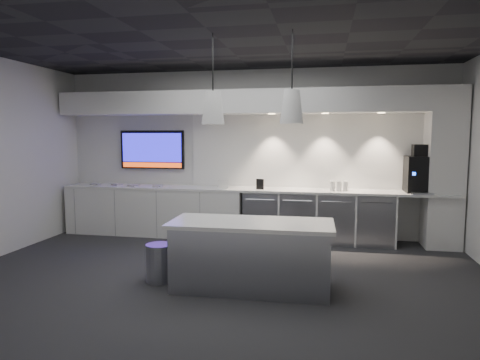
% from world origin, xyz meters
% --- Properties ---
extents(floor, '(7.00, 7.00, 0.00)m').
position_xyz_m(floor, '(0.00, 0.00, 0.00)').
color(floor, '#29292B').
rests_on(floor, ground).
extents(ceiling, '(7.00, 7.00, 0.00)m').
position_xyz_m(ceiling, '(0.00, 0.00, 3.00)').
color(ceiling, black).
rests_on(ceiling, wall_back).
extents(wall_back, '(7.00, 0.00, 7.00)m').
position_xyz_m(wall_back, '(0.00, 2.50, 1.50)').
color(wall_back, silver).
rests_on(wall_back, floor).
extents(wall_front, '(7.00, 0.00, 7.00)m').
position_xyz_m(wall_front, '(0.00, -2.50, 1.50)').
color(wall_front, silver).
rests_on(wall_front, floor).
extents(back_counter, '(6.80, 0.65, 0.04)m').
position_xyz_m(back_counter, '(0.00, 2.17, 0.88)').
color(back_counter, white).
rests_on(back_counter, left_base_cabinets).
extents(left_base_cabinets, '(3.30, 0.63, 0.86)m').
position_xyz_m(left_base_cabinets, '(-1.75, 2.17, 0.43)').
color(left_base_cabinets, white).
rests_on(left_base_cabinets, floor).
extents(fridge_unit_a, '(0.60, 0.61, 0.85)m').
position_xyz_m(fridge_unit_a, '(0.25, 2.17, 0.42)').
color(fridge_unit_a, '#95969D').
rests_on(fridge_unit_a, floor).
extents(fridge_unit_b, '(0.60, 0.61, 0.85)m').
position_xyz_m(fridge_unit_b, '(0.88, 2.17, 0.42)').
color(fridge_unit_b, '#95969D').
rests_on(fridge_unit_b, floor).
extents(fridge_unit_c, '(0.60, 0.61, 0.85)m').
position_xyz_m(fridge_unit_c, '(1.51, 2.17, 0.42)').
color(fridge_unit_c, '#95969D').
rests_on(fridge_unit_c, floor).
extents(fridge_unit_d, '(0.60, 0.61, 0.85)m').
position_xyz_m(fridge_unit_d, '(2.14, 2.17, 0.42)').
color(fridge_unit_d, '#95969D').
rests_on(fridge_unit_d, floor).
extents(backsplash, '(4.60, 0.03, 1.30)m').
position_xyz_m(backsplash, '(1.20, 2.48, 1.55)').
color(backsplash, white).
rests_on(backsplash, wall_back).
extents(soffit, '(6.90, 0.60, 0.40)m').
position_xyz_m(soffit, '(0.00, 2.20, 2.40)').
color(soffit, white).
rests_on(soffit, wall_back).
extents(column, '(0.55, 0.55, 2.60)m').
position_xyz_m(column, '(3.20, 2.20, 1.30)').
color(column, white).
rests_on(column, floor).
extents(wall_tv, '(1.25, 0.07, 0.72)m').
position_xyz_m(wall_tv, '(-1.90, 2.45, 1.56)').
color(wall_tv, black).
rests_on(wall_tv, wall_back).
extents(island, '(1.94, 0.86, 0.82)m').
position_xyz_m(island, '(0.47, -0.28, 0.41)').
color(island, '#95969D').
rests_on(island, floor).
extents(bin, '(0.44, 0.44, 0.48)m').
position_xyz_m(bin, '(-0.70, -0.26, 0.24)').
color(bin, '#95969D').
rests_on(bin, floor).
extents(coffee_machine, '(0.43, 0.60, 0.78)m').
position_xyz_m(coffee_machine, '(2.83, 2.20, 1.22)').
color(coffee_machine, black).
rests_on(coffee_machine, back_counter).
extents(sign_black, '(0.14, 0.06, 0.18)m').
position_xyz_m(sign_black, '(0.22, 2.08, 0.99)').
color(sign_black, black).
rests_on(sign_black, back_counter).
extents(sign_white, '(0.18, 0.04, 0.14)m').
position_xyz_m(sign_white, '(-0.43, 2.07, 0.97)').
color(sign_white, white).
rests_on(sign_white, back_counter).
extents(cup_cluster, '(0.30, 0.19, 0.16)m').
position_xyz_m(cup_cluster, '(1.55, 2.16, 0.98)').
color(cup_cluster, silver).
rests_on(cup_cluster, back_counter).
extents(tray_a, '(0.18, 0.18, 0.02)m').
position_xyz_m(tray_a, '(-2.94, 2.17, 0.91)').
color(tray_a, '#9B9B9B').
rests_on(tray_a, back_counter).
extents(tray_b, '(0.20, 0.20, 0.02)m').
position_xyz_m(tray_b, '(-2.50, 2.17, 0.91)').
color(tray_b, '#9B9B9B').
rests_on(tray_b, back_counter).
extents(tray_c, '(0.18, 0.18, 0.02)m').
position_xyz_m(tray_c, '(-2.13, 2.08, 0.91)').
color(tray_c, '#9B9B9B').
rests_on(tray_c, back_counter).
extents(tray_d, '(0.17, 0.17, 0.02)m').
position_xyz_m(tray_d, '(-1.67, 2.11, 0.91)').
color(tray_d, '#9B9B9B').
rests_on(tray_d, back_counter).
extents(pendant_left, '(0.27, 0.27, 1.08)m').
position_xyz_m(pendant_left, '(0.01, -0.28, 2.15)').
color(pendant_left, white).
rests_on(pendant_left, ceiling).
extents(pendant_right, '(0.27, 0.27, 1.08)m').
position_xyz_m(pendant_right, '(0.93, -0.28, 2.15)').
color(pendant_right, white).
rests_on(pendant_right, ceiling).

